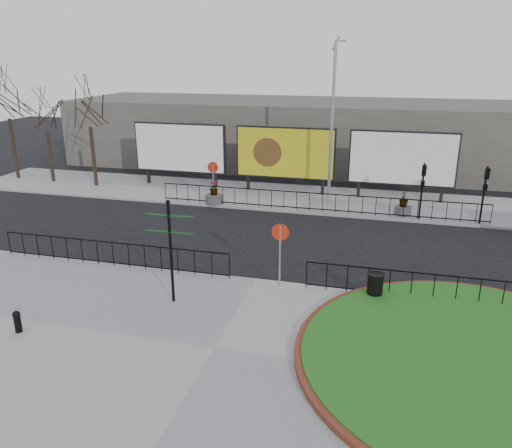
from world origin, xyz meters
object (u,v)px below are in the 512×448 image
(bollard, at_px, (17,320))
(planter_c, at_px, (403,206))
(billboard_mid, at_px, (285,153))
(litter_bin, at_px, (375,286))
(fingerpost_sign, at_px, (170,241))
(lamp_post, at_px, (332,122))
(planter_a, at_px, (214,196))

(bollard, relative_size, planter_c, 0.55)
(billboard_mid, xyz_separation_m, litter_bin, (6.00, -13.57, -1.98))
(billboard_mid, bearing_deg, fingerpost_sign, -93.26)
(lamp_post, distance_m, planter_a, 7.92)
(litter_bin, bearing_deg, billboard_mid, 113.85)
(litter_bin, bearing_deg, bollard, -154.75)
(planter_a, bearing_deg, lamp_post, 13.86)
(bollard, distance_m, litter_bin, 11.91)
(lamp_post, bearing_deg, bollard, -115.00)
(lamp_post, height_order, planter_c, lamp_post)
(billboard_mid, xyz_separation_m, planter_c, (7.17, -3.03, -2.00))
(fingerpost_sign, height_order, bollard, fingerpost_sign)
(lamp_post, distance_m, bollard, 18.90)
(litter_bin, xyz_separation_m, planter_c, (1.17, 10.54, -0.02))
(fingerpost_sign, bearing_deg, lamp_post, 77.08)
(fingerpost_sign, height_order, planter_a, fingerpost_sign)
(lamp_post, relative_size, planter_c, 6.93)
(lamp_post, bearing_deg, planter_c, -14.27)
(fingerpost_sign, bearing_deg, billboard_mid, 89.86)
(lamp_post, height_order, litter_bin, lamp_post)
(lamp_post, height_order, fingerpost_sign, lamp_post)
(litter_bin, distance_m, planter_c, 10.61)
(planter_a, distance_m, planter_c, 10.67)
(fingerpost_sign, xyz_separation_m, planter_a, (-2.60, 11.92, -1.81))
(bollard, bearing_deg, planter_c, 52.60)
(litter_bin, height_order, planter_c, planter_c)
(planter_c, bearing_deg, planter_a, -177.10)
(lamp_post, height_order, planter_a, lamp_post)
(planter_a, xyz_separation_m, planter_c, (10.65, 0.54, 0.03))
(billboard_mid, xyz_separation_m, fingerpost_sign, (-0.88, -15.50, -0.23))
(bollard, distance_m, planter_a, 15.14)
(fingerpost_sign, relative_size, planter_c, 2.80)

